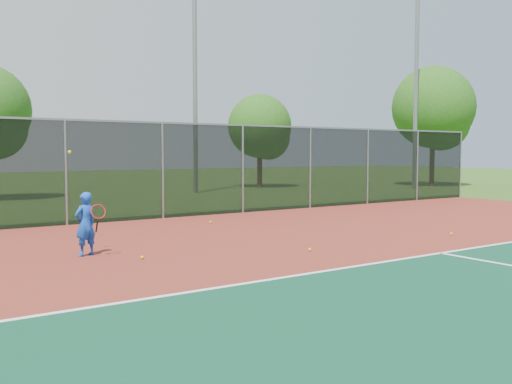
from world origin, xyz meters
The scene contains 11 objects.
court_apron centered at (0.00, 2.00, 0.01)m, with size 30.00×20.00×0.02m, color maroon.
fence_back centered at (0.00, 12.00, 1.56)m, with size 30.00×0.06×3.03m.
tennis_player centered at (-4.09, 6.87, 0.67)m, with size 0.59×0.63×2.12m.
practice_ball_0 centered at (-0.03, 4.74, 0.06)m, with size 0.07×0.07×0.07m, color #C0C717.
practice_ball_1 centered at (4.37, 4.52, 0.06)m, with size 0.07×0.07×0.07m, color #C0C717.
practice_ball_2 centered at (-3.31, 5.88, 0.06)m, with size 0.07×0.07×0.07m, color #C0C717.
practice_ball_4 centered at (0.57, 10.00, 0.06)m, with size 0.07×0.07×0.07m, color #C0C717.
floodlight_n centered at (6.33, 21.59, 7.46)m, with size 0.90×0.40×13.35m.
floodlight_ne centered at (18.25, 17.41, 7.46)m, with size 0.90×0.40×13.35m.
tree_back_mid centered at (11.72, 23.36, 3.46)m, with size 3.76×3.76×5.52m.
tree_back_right centered at (21.31, 18.47, 4.62)m, with size 5.02×5.02×7.37m.
Camera 1 is at (-7.66, -4.42, 2.10)m, focal length 40.00 mm.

